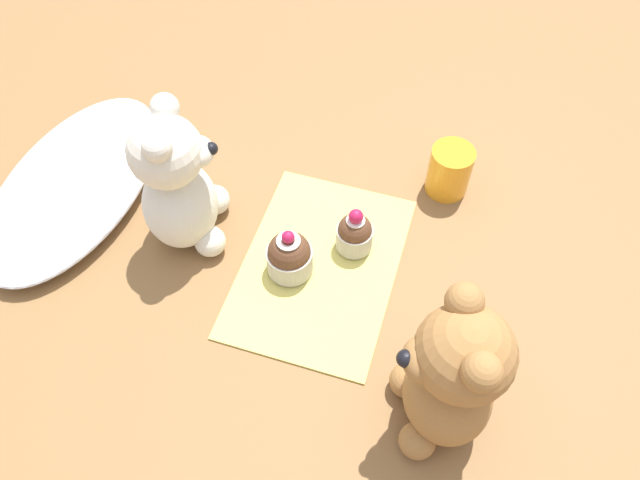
% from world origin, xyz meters
% --- Properties ---
extents(ground_plane, '(4.00, 4.00, 0.00)m').
position_xyz_m(ground_plane, '(0.00, 0.00, 0.00)').
color(ground_plane, olive).
extents(knitted_placemat, '(0.26, 0.18, 0.01)m').
position_xyz_m(knitted_placemat, '(0.00, 0.00, 0.00)').
color(knitted_placemat, '#E0D166').
rests_on(knitted_placemat, ground_plane).
extents(tulle_cloth, '(0.33, 0.18, 0.04)m').
position_xyz_m(tulle_cloth, '(0.02, 0.34, 0.02)').
color(tulle_cloth, silver).
rests_on(tulle_cloth, ground_plane).
extents(teddy_bear_cream, '(0.12, 0.12, 0.20)m').
position_xyz_m(teddy_bear_cream, '(0.01, 0.17, 0.09)').
color(teddy_bear_cream, silver).
rests_on(teddy_bear_cream, ground_plane).
extents(teddy_bear_tan, '(0.12, 0.12, 0.20)m').
position_xyz_m(teddy_bear_tan, '(-0.14, -0.17, 0.10)').
color(teddy_bear_tan, '#A3703D').
rests_on(teddy_bear_tan, ground_plane).
extents(cupcake_near_cream_bear, '(0.06, 0.06, 0.07)m').
position_xyz_m(cupcake_near_cream_bear, '(-0.02, 0.03, 0.03)').
color(cupcake_near_cream_bear, '#B2ADA3').
rests_on(cupcake_near_cream_bear, knitted_placemat).
extents(cupcake_near_tan_bear, '(0.04, 0.04, 0.07)m').
position_xyz_m(cupcake_near_tan_bear, '(0.04, -0.03, 0.03)').
color(cupcake_near_tan_bear, '#B2ADA3').
rests_on(cupcake_near_tan_bear, knitted_placemat).
extents(juice_glass, '(0.06, 0.06, 0.07)m').
position_xyz_m(juice_glass, '(0.17, -0.12, 0.03)').
color(juice_glass, orange).
rests_on(juice_glass, ground_plane).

